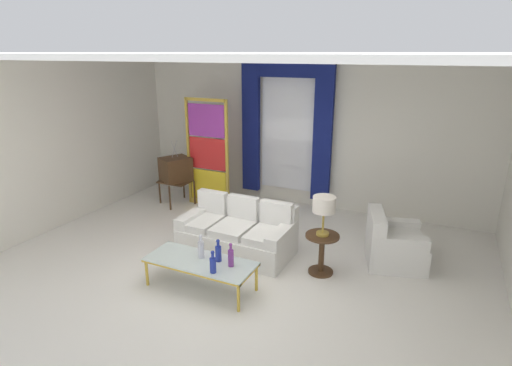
# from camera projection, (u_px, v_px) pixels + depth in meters

# --- Properties ---
(ground_plane) EXTENTS (16.00, 16.00, 0.00)m
(ground_plane) POSITION_uv_depth(u_px,v_px,m) (234.00, 268.00, 6.08)
(ground_plane) COLOR white
(wall_rear) EXTENTS (8.00, 0.12, 3.00)m
(wall_rear) POSITION_uv_depth(u_px,v_px,m) (304.00, 133.00, 8.26)
(wall_rear) COLOR white
(wall_rear) RESTS_ON ground
(wall_left) EXTENTS (0.12, 7.00, 3.00)m
(wall_left) POSITION_uv_depth(u_px,v_px,m) (74.00, 139.00, 7.63)
(wall_left) COLOR white
(wall_left) RESTS_ON ground
(ceiling_slab) EXTENTS (8.00, 7.60, 0.04)m
(ceiling_slab) POSITION_uv_depth(u_px,v_px,m) (257.00, 54.00, 5.85)
(ceiling_slab) COLOR white
(curtained_window) EXTENTS (2.00, 0.17, 2.70)m
(curtained_window) POSITION_uv_depth(u_px,v_px,m) (286.00, 121.00, 8.18)
(curtained_window) COLOR white
(curtained_window) RESTS_ON ground
(couch_white_long) EXTENTS (1.77, 0.95, 0.86)m
(couch_white_long) POSITION_uv_depth(u_px,v_px,m) (239.00, 233.00, 6.53)
(couch_white_long) COLOR white
(couch_white_long) RESTS_ON ground
(coffee_table) EXTENTS (1.48, 0.60, 0.41)m
(coffee_table) POSITION_uv_depth(u_px,v_px,m) (200.00, 263.00, 5.45)
(coffee_table) COLOR silver
(coffee_table) RESTS_ON ground
(bottle_blue_decanter) EXTENTS (0.08, 0.08, 0.34)m
(bottle_blue_decanter) POSITION_uv_depth(u_px,v_px,m) (201.00, 248.00, 5.48)
(bottle_blue_decanter) COLOR silver
(bottle_blue_decanter) RESTS_ON coffee_table
(bottle_crystal_tall) EXTENTS (0.08, 0.08, 0.32)m
(bottle_crystal_tall) POSITION_uv_depth(u_px,v_px,m) (231.00, 257.00, 5.27)
(bottle_crystal_tall) COLOR #753384
(bottle_crystal_tall) RESTS_ON coffee_table
(bottle_amber_squat) EXTENTS (0.08, 0.08, 0.30)m
(bottle_amber_squat) POSITION_uv_depth(u_px,v_px,m) (213.00, 264.00, 5.12)
(bottle_amber_squat) COLOR navy
(bottle_amber_squat) RESTS_ON coffee_table
(bottle_ruby_flask) EXTENTS (0.08, 0.08, 0.31)m
(bottle_ruby_flask) POSITION_uv_depth(u_px,v_px,m) (218.00, 252.00, 5.40)
(bottle_ruby_flask) COLOR navy
(bottle_ruby_flask) RESTS_ON coffee_table
(vintage_tv) EXTENTS (0.72, 0.76, 1.35)m
(vintage_tv) POSITION_uv_depth(u_px,v_px,m) (176.00, 170.00, 8.44)
(vintage_tv) COLOR #472D19
(vintage_tv) RESTS_ON ground
(armchair_white) EXTENTS (1.01, 0.99, 0.80)m
(armchair_white) POSITION_uv_depth(u_px,v_px,m) (392.00, 246.00, 6.13)
(armchair_white) COLOR white
(armchair_white) RESTS_ON ground
(stained_glass_divider) EXTENTS (0.95, 0.05, 2.20)m
(stained_glass_divider) POSITION_uv_depth(u_px,v_px,m) (207.00, 156.00, 8.24)
(stained_glass_divider) COLOR gold
(stained_glass_divider) RESTS_ON ground
(peacock_figurine) EXTENTS (0.44, 0.60, 0.50)m
(peacock_figurine) POSITION_uv_depth(u_px,v_px,m) (220.00, 206.00, 7.90)
(peacock_figurine) COLOR beige
(peacock_figurine) RESTS_ON ground
(round_side_table) EXTENTS (0.48, 0.48, 0.59)m
(round_side_table) POSITION_uv_depth(u_px,v_px,m) (322.00, 250.00, 5.84)
(round_side_table) COLOR #472D19
(round_side_table) RESTS_ON ground
(table_lamp_brass) EXTENTS (0.32, 0.32, 0.57)m
(table_lamp_brass) POSITION_uv_depth(u_px,v_px,m) (324.00, 206.00, 5.64)
(table_lamp_brass) COLOR #B29338
(table_lamp_brass) RESTS_ON round_side_table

